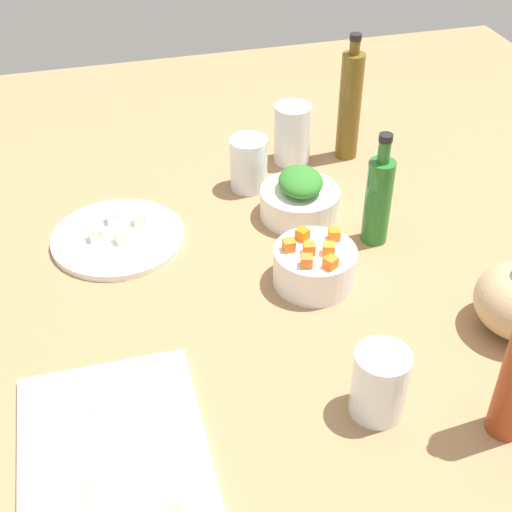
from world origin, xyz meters
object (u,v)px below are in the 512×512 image
at_px(bottle_2, 350,105).
at_px(drinking_glass_0, 292,134).
at_px(cutting_board, 114,456).
at_px(plate_tofu, 118,238).
at_px(drinking_glass_2, 380,383).
at_px(bottle_0, 378,199).
at_px(bowl_greens, 300,203).
at_px(bowl_carrots, 314,266).
at_px(drinking_glass_1, 249,164).

bearing_deg(bottle_2, drinking_glass_0, -94.23).
height_order(bottle_2, drinking_glass_0, bottle_2).
height_order(cutting_board, plate_tofu, plate_tofu).
height_order(drinking_glass_0, drinking_glass_2, drinking_glass_0).
height_order(plate_tofu, drinking_glass_0, drinking_glass_0).
xyz_separation_m(plate_tofu, bottle_0, (0.11, 0.43, 0.08)).
relative_size(bowl_greens, bowl_carrots, 1.08).
height_order(bottle_0, drinking_glass_0, bottle_0).
xyz_separation_m(bowl_greens, bottle_0, (0.10, 0.10, 0.06)).
bearing_deg(drinking_glass_0, cutting_board, -33.83).
bearing_deg(drinking_glass_0, drinking_glass_2, -7.63).
distance_m(bowl_greens, drinking_glass_2, 0.46).
relative_size(cutting_board, drinking_glass_2, 3.10).
xyz_separation_m(bowl_carrots, drinking_glass_1, (-0.30, -0.03, 0.02)).
relative_size(drinking_glass_1, drinking_glass_2, 1.02).
bearing_deg(bowl_greens, drinking_glass_0, 166.68).
height_order(bottle_0, drinking_glass_2, bottle_0).
relative_size(plate_tofu, bottle_0, 1.12).
height_order(bowl_carrots, drinking_glass_2, drinking_glass_2).
distance_m(plate_tofu, drinking_glass_2, 0.55).
bearing_deg(drinking_glass_0, bowl_carrots, -12.12).
bearing_deg(bottle_0, bowl_greens, -135.02).
bearing_deg(drinking_glass_0, bottle_2, 85.77).
height_order(bottle_2, drinking_glass_2, bottle_2).
distance_m(cutting_board, plate_tofu, 0.46).
bearing_deg(cutting_board, bottle_2, 139.28).
distance_m(bowl_greens, bottle_2, 0.26).
distance_m(cutting_board, drinking_glass_1, 0.65).
bearing_deg(bottle_0, drinking_glass_2, -22.11).
relative_size(bowl_carrots, drinking_glass_2, 1.31).
xyz_separation_m(bottle_0, bottle_2, (-0.29, 0.06, 0.03)).
bearing_deg(drinking_glass_0, drinking_glass_1, -55.58).
height_order(bottle_2, drinking_glass_1, bottle_2).
bearing_deg(bowl_greens, drinking_glass_1, -151.72).
relative_size(plate_tofu, bottle_2, 0.90).
xyz_separation_m(cutting_board, bowl_carrots, (-0.26, 0.35, 0.03)).
bearing_deg(bottle_2, cutting_board, -40.72).
relative_size(plate_tofu, drinking_glass_1, 2.23).
bearing_deg(drinking_glass_0, bottle_0, 10.83).
xyz_separation_m(bottle_0, drinking_glass_0, (-0.30, -0.06, -0.02)).
relative_size(cutting_board, bottle_0, 1.53).
bearing_deg(cutting_board, drinking_glass_0, 146.17).
height_order(cutting_board, bottle_0, bottle_0).
relative_size(plate_tofu, bowl_greens, 1.61).
bearing_deg(plate_tofu, bowl_greens, 88.48).
xyz_separation_m(bottle_0, drinking_glass_1, (-0.22, -0.17, -0.03)).
relative_size(bowl_greens, drinking_glass_1, 1.39).
bearing_deg(bowl_greens, bowl_carrots, -10.85).
xyz_separation_m(bottle_0, drinking_glass_2, (0.35, -0.14, -0.03)).
bearing_deg(drinking_glass_1, bottle_0, 36.94).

